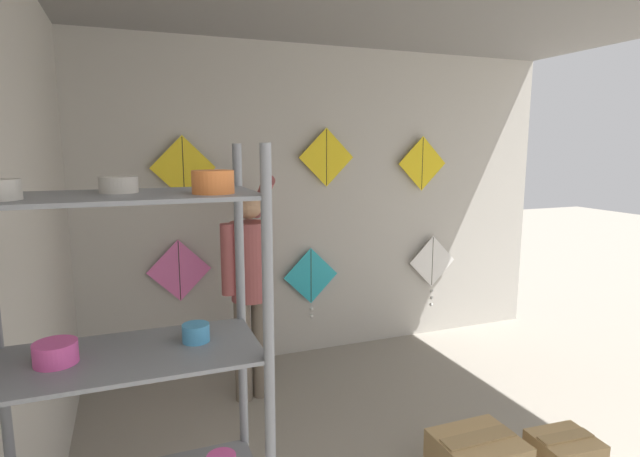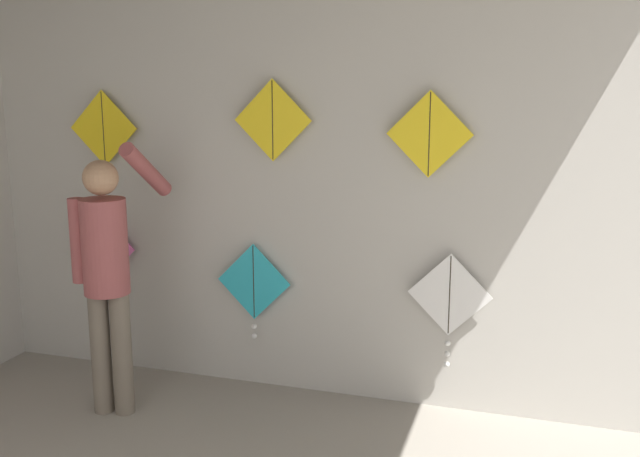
{
  "view_description": "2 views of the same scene",
  "coord_description": "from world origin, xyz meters",
  "px_view_note": "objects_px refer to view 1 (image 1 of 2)",
  "views": [
    {
      "loc": [
        -1.57,
        -0.05,
        1.92
      ],
      "look_at": [
        -0.06,
        3.89,
        1.23
      ],
      "focal_mm": 28.0,
      "sensor_mm": 36.0,
      "label": 1
    },
    {
      "loc": [
        1.74,
        -0.14,
        2.07
      ],
      "look_at": [
        0.48,
        3.89,
        1.2
      ],
      "focal_mm": 40.0,
      "sensor_mm": 36.0,
      "label": 2
    }
  ],
  "objects_px": {
    "kite_4": "(326,157)",
    "kite_1": "(311,279)",
    "kite_5": "(422,164)",
    "kite_3": "(183,168)",
    "shelf_rack": "(135,443)",
    "shopkeeper": "(249,276)",
    "kite_2": "(432,265)",
    "kite_0": "(179,271)"
  },
  "relations": [
    {
      "from": "kite_1",
      "to": "kite_5",
      "type": "distance_m",
      "value": 1.55
    },
    {
      "from": "shelf_rack",
      "to": "kite_2",
      "type": "height_order",
      "value": "shelf_rack"
    },
    {
      "from": "shopkeeper",
      "to": "kite_5",
      "type": "bearing_deg",
      "value": 8.5
    },
    {
      "from": "shopkeeper",
      "to": "shelf_rack",
      "type": "bearing_deg",
      "value": -120.93
    },
    {
      "from": "shelf_rack",
      "to": "kite_4",
      "type": "relative_size",
      "value": 3.69
    },
    {
      "from": "shelf_rack",
      "to": "kite_3",
      "type": "xyz_separation_m",
      "value": [
        0.44,
        2.76,
        0.68
      ]
    },
    {
      "from": "shopkeeper",
      "to": "kite_1",
      "type": "distance_m",
      "value": 0.97
    },
    {
      "from": "shopkeeper",
      "to": "kite_4",
      "type": "height_order",
      "value": "kite_4"
    },
    {
      "from": "shelf_rack",
      "to": "kite_3",
      "type": "distance_m",
      "value": 2.88
    },
    {
      "from": "shelf_rack",
      "to": "kite_1",
      "type": "distance_m",
      "value": 3.18
    },
    {
      "from": "kite_0",
      "to": "kite_5",
      "type": "distance_m",
      "value": 2.47
    },
    {
      "from": "kite_4",
      "to": "kite_1",
      "type": "bearing_deg",
      "value": -179.71
    },
    {
      "from": "shopkeeper",
      "to": "kite_4",
      "type": "distance_m",
      "value": 1.36
    },
    {
      "from": "kite_0",
      "to": "kite_1",
      "type": "height_order",
      "value": "kite_0"
    },
    {
      "from": "shelf_rack",
      "to": "kite_5",
      "type": "height_order",
      "value": "kite_5"
    },
    {
      "from": "kite_0",
      "to": "kite_2",
      "type": "relative_size",
      "value": 0.72
    },
    {
      "from": "kite_2",
      "to": "kite_4",
      "type": "relative_size",
      "value": 1.4
    },
    {
      "from": "kite_5",
      "to": "kite_4",
      "type": "bearing_deg",
      "value": 180.0
    },
    {
      "from": "kite_2",
      "to": "kite_3",
      "type": "xyz_separation_m",
      "value": [
        -2.4,
        0.0,
        1.02
      ]
    },
    {
      "from": "shopkeeper",
      "to": "kite_5",
      "type": "xyz_separation_m",
      "value": [
        1.86,
        0.62,
        0.79
      ]
    },
    {
      "from": "shelf_rack",
      "to": "kite_1",
      "type": "relative_size",
      "value": 2.92
    },
    {
      "from": "kite_3",
      "to": "kite_5",
      "type": "height_order",
      "value": "kite_5"
    },
    {
      "from": "shopkeeper",
      "to": "kite_1",
      "type": "relative_size",
      "value": 2.6
    },
    {
      "from": "shopkeeper",
      "to": "kite_0",
      "type": "height_order",
      "value": "shopkeeper"
    },
    {
      "from": "kite_4",
      "to": "kite_0",
      "type": "bearing_deg",
      "value": 180.0
    },
    {
      "from": "kite_1",
      "to": "kite_0",
      "type": "bearing_deg",
      "value": 179.96
    },
    {
      "from": "kite_1",
      "to": "kite_5",
      "type": "relative_size",
      "value": 1.26
    },
    {
      "from": "kite_1",
      "to": "kite_2",
      "type": "height_order",
      "value": "kite_2"
    },
    {
      "from": "shopkeeper",
      "to": "kite_0",
      "type": "distance_m",
      "value": 0.77
    },
    {
      "from": "kite_1",
      "to": "kite_2",
      "type": "distance_m",
      "value": 1.31
    },
    {
      "from": "kite_1",
      "to": "kite_3",
      "type": "height_order",
      "value": "kite_3"
    },
    {
      "from": "kite_3",
      "to": "kite_5",
      "type": "bearing_deg",
      "value": 0.0
    },
    {
      "from": "kite_4",
      "to": "kite_2",
      "type": "bearing_deg",
      "value": -0.05
    },
    {
      "from": "kite_0",
      "to": "kite_4",
      "type": "relative_size",
      "value": 1.0
    },
    {
      "from": "kite_0",
      "to": "kite_1",
      "type": "bearing_deg",
      "value": -0.04
    },
    {
      "from": "kite_3",
      "to": "shelf_rack",
      "type": "bearing_deg",
      "value": -99.13
    },
    {
      "from": "kite_0",
      "to": "kite_5",
      "type": "xyz_separation_m",
      "value": [
        2.31,
        0.0,
        0.86
      ]
    },
    {
      "from": "shopkeeper",
      "to": "kite_2",
      "type": "relative_size",
      "value": 2.35
    },
    {
      "from": "kite_1",
      "to": "shopkeeper",
      "type": "bearing_deg",
      "value": -139.15
    },
    {
      "from": "kite_2",
      "to": "kite_3",
      "type": "distance_m",
      "value": 2.61
    },
    {
      "from": "shopkeeper",
      "to": "kite_3",
      "type": "distance_m",
      "value": 1.07
    },
    {
      "from": "kite_5",
      "to": "shelf_rack",
      "type": "bearing_deg",
      "value": -134.27
    }
  ]
}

